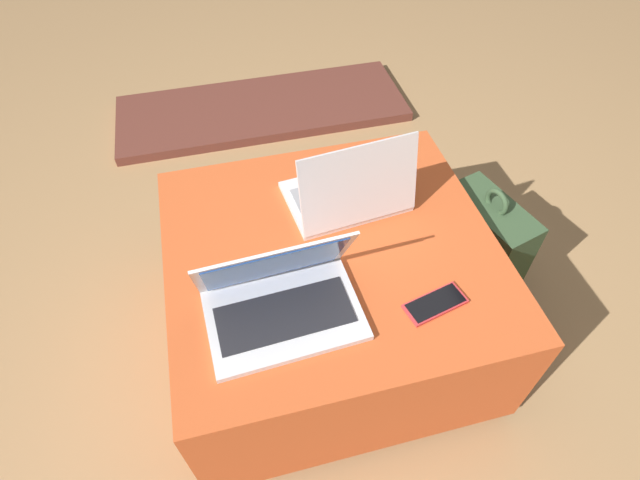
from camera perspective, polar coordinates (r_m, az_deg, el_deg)
name	(u,v)px	position (r m, az deg, el deg)	size (l,w,h in m)	color
ground_plane	(329,333)	(1.70, 1.09, -10.59)	(14.00, 14.00, 0.00)	tan
ottoman	(331,295)	(1.51, 1.21, -6.26)	(0.88, 0.83, 0.45)	maroon
laptop_near	(281,298)	(1.18, -4.52, -6.59)	(0.38, 0.27, 0.23)	silver
laptop_far	(349,192)	(1.41, 3.36, 5.45)	(0.35, 0.27, 0.24)	silver
cell_phone	(435,304)	(1.25, 13.04, -7.10)	(0.17, 0.10, 0.01)	red
backpack	(480,250)	(1.74, 17.85, -1.10)	(0.25, 0.32, 0.47)	#385133
fireplace_hearth	(262,109)	(2.58, -6.62, 14.69)	(1.40, 0.50, 0.04)	brown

